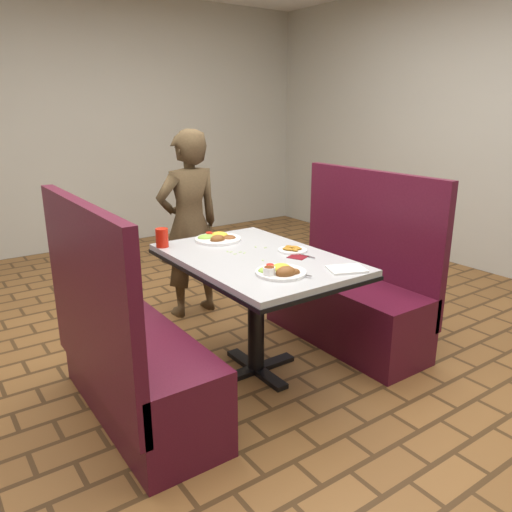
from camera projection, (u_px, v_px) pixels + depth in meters
name	position (u px, v px, depth m)	size (l,w,h in m)	color
room	(256.00, 40.00, 2.56)	(7.00, 7.04, 2.82)	brown
dining_table	(256.00, 272.00, 2.92)	(0.81, 1.21, 0.75)	#B2B4B7
booth_bench_left	(130.00, 360.00, 2.58)	(0.47, 1.20, 1.17)	#501225
booth_bench_right	(350.00, 295.00, 3.46)	(0.47, 1.20, 1.17)	#501225
diner_person	(189.00, 225.00, 3.80)	(0.52, 0.34, 1.43)	brown
near_dinner_plate	(281.00, 269.00, 2.57)	(0.26, 0.26, 0.08)	white
far_dinner_plate	(217.00, 236.00, 3.23)	(0.29, 0.29, 0.08)	white
plantain_plate	(292.00, 249.00, 2.99)	(0.17, 0.17, 0.03)	white
maroon_napkin	(298.00, 257.00, 2.87)	(0.10, 0.10, 0.00)	#5E0E15
spoon_utensil	(307.00, 256.00, 2.88)	(0.01, 0.11, 0.00)	silver
red_tumbler	(162.00, 238.00, 3.07)	(0.08, 0.08, 0.12)	red
paper_napkin	(347.00, 269.00, 2.64)	(0.19, 0.14, 0.01)	white
knife_utensil	(297.00, 273.00, 2.56)	(0.01, 0.17, 0.00)	silver
fork_utensil	(286.00, 276.00, 2.52)	(0.01, 0.14, 0.00)	silver
lettuce_shreds	(256.00, 252.00, 2.96)	(0.28, 0.32, 0.00)	#8DAF46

